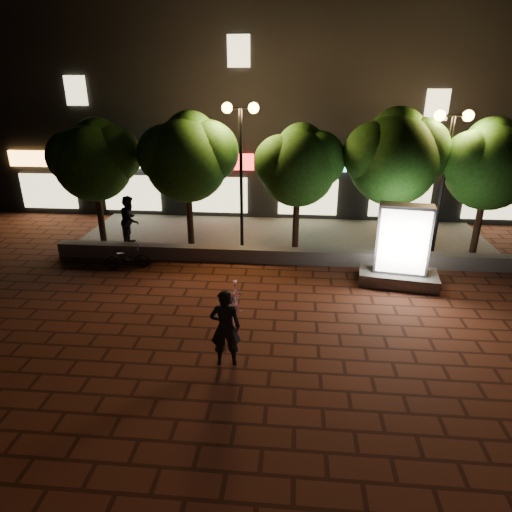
# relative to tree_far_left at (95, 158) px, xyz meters

# --- Properties ---
(ground) EXTENTS (80.00, 80.00, 0.00)m
(ground) POSITION_rel_tree_far_left_xyz_m (6.95, -5.46, -3.29)
(ground) COLOR #502519
(ground) RESTS_ON ground
(retaining_wall) EXTENTS (16.00, 0.45, 0.50)m
(retaining_wall) POSITION_rel_tree_far_left_xyz_m (6.95, -1.46, -3.04)
(retaining_wall) COLOR slate
(retaining_wall) RESTS_ON ground
(sidewalk) EXTENTS (16.00, 5.00, 0.08)m
(sidewalk) POSITION_rel_tree_far_left_xyz_m (6.95, 1.04, -3.25)
(sidewalk) COLOR slate
(sidewalk) RESTS_ON ground
(building_block) EXTENTS (28.00, 8.12, 11.30)m
(building_block) POSITION_rel_tree_far_left_xyz_m (6.94, 7.53, 1.70)
(building_block) COLOR black
(building_block) RESTS_ON ground
(tree_far_left) EXTENTS (3.36, 2.80, 4.63)m
(tree_far_left) POSITION_rel_tree_far_left_xyz_m (0.00, 0.00, 0.00)
(tree_far_left) COLOR black
(tree_far_left) RESTS_ON sidewalk
(tree_left) EXTENTS (3.60, 3.00, 4.89)m
(tree_left) POSITION_rel_tree_far_left_xyz_m (3.50, 0.00, 0.15)
(tree_left) COLOR black
(tree_left) RESTS_ON sidewalk
(tree_mid) EXTENTS (3.24, 2.70, 4.50)m
(tree_mid) POSITION_rel_tree_far_left_xyz_m (7.50, -0.00, -0.08)
(tree_mid) COLOR black
(tree_mid) RESTS_ON sidewalk
(tree_right) EXTENTS (3.72, 3.10, 5.07)m
(tree_right) POSITION_rel_tree_far_left_xyz_m (10.80, 0.00, 0.27)
(tree_right) COLOR black
(tree_right) RESTS_ON sidewalk
(tree_far_right) EXTENTS (3.48, 2.90, 4.76)m
(tree_far_right) POSITION_rel_tree_far_left_xyz_m (14.00, 0.00, 0.08)
(tree_far_right) COLOR black
(tree_far_right) RESTS_ON sidewalk
(street_lamp_left) EXTENTS (1.26, 0.36, 5.18)m
(street_lamp_left) POSITION_rel_tree_far_left_xyz_m (5.45, -0.26, 0.74)
(street_lamp_left) COLOR black
(street_lamp_left) RESTS_ON sidewalk
(street_lamp_right) EXTENTS (1.26, 0.36, 4.98)m
(street_lamp_right) POSITION_rel_tree_far_left_xyz_m (12.45, -0.26, 0.60)
(street_lamp_right) COLOR black
(street_lamp_right) RESTS_ON sidewalk
(ad_kiosk) EXTENTS (2.53, 1.55, 2.57)m
(ad_kiosk) POSITION_rel_tree_far_left_xyz_m (10.69, -2.86, -2.26)
(ad_kiosk) COLOR slate
(ad_kiosk) RESTS_ON ground
(scooter_pink) EXTENTS (0.57, 1.64, 0.97)m
(scooter_pink) POSITION_rel_tree_far_left_xyz_m (5.87, -5.43, -2.81)
(scooter_pink) COLOR #BD7AA3
(scooter_pink) RESTS_ON ground
(rider) EXTENTS (0.73, 0.53, 1.86)m
(rider) POSITION_rel_tree_far_left_xyz_m (5.95, -7.48, -2.36)
(rider) COLOR black
(rider) RESTS_ON ground
(scooter_parked) EXTENTS (1.59, 0.87, 0.79)m
(scooter_parked) POSITION_rel_tree_far_left_xyz_m (1.79, -2.46, -2.90)
(scooter_parked) COLOR black
(scooter_parked) RESTS_ON ground
(pedestrian) EXTENTS (0.79, 0.97, 1.87)m
(pedestrian) POSITION_rel_tree_far_left_xyz_m (1.19, -0.28, -2.28)
(pedestrian) COLOR black
(pedestrian) RESTS_ON sidewalk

